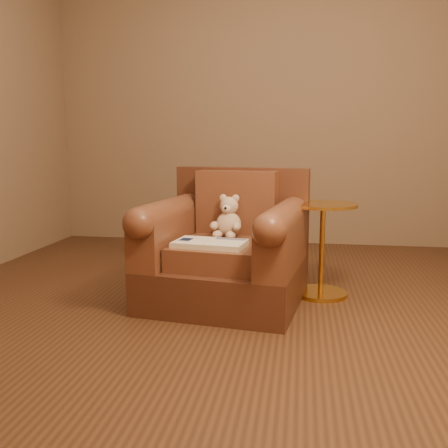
# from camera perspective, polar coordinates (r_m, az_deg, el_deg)

# --- Properties ---
(floor) EXTENTS (4.00, 4.00, 0.00)m
(floor) POSITION_cam_1_polar(r_m,az_deg,el_deg) (3.14, 0.45, -9.08)
(floor) COLOR #51301C
(floor) RESTS_ON ground
(room) EXTENTS (4.02, 4.02, 2.71)m
(room) POSITION_cam_1_polar(r_m,az_deg,el_deg) (3.07, 0.50, 22.97)
(room) COLOR #8C6F56
(room) RESTS_ON ground
(armchair) EXTENTS (1.03, 0.99, 0.82)m
(armchair) POSITION_cam_1_polar(r_m,az_deg,el_deg) (3.13, 0.35, -3.10)
(armchair) COLOR #4F291A
(armchair) RESTS_ON floor
(teddy_bear) EXTENTS (0.20, 0.23, 0.28)m
(teddy_bear) POSITION_cam_1_polar(r_m,az_deg,el_deg) (3.17, 0.46, 0.36)
(teddy_bear) COLOR #D4AF94
(teddy_bear) RESTS_ON armchair
(guidebook) EXTENTS (0.44, 0.30, 0.03)m
(guidebook) POSITION_cam_1_polar(r_m,az_deg,el_deg) (2.90, -1.62, -2.24)
(guidebook) COLOR beige
(guidebook) RESTS_ON armchair
(side_table) EXTENTS (0.43, 0.43, 0.61)m
(side_table) POSITION_cam_1_polar(r_m,az_deg,el_deg) (3.28, 11.13, -2.53)
(side_table) COLOR gold
(side_table) RESTS_ON floor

